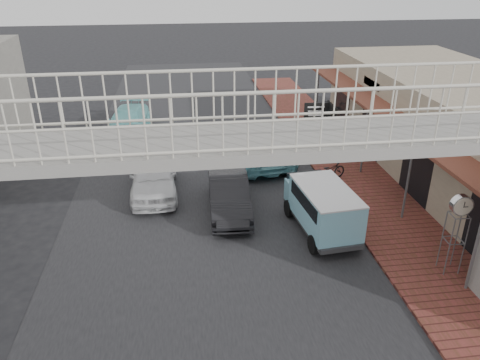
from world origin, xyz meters
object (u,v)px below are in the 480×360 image
object	(u,v)px
street_clock	(461,209)
motorcycle_near	(330,171)
angkot_far	(128,122)
arrow_sign	(332,112)
motorcycle_far	(319,111)
white_hatchback	(154,175)
dark_sedan	(229,195)
angkot_curb	(256,146)
angkot_van	(323,204)

from	to	relation	value
street_clock	motorcycle_near	bearing A→B (deg)	105.38
angkot_far	motorcycle_near	xyz separation A→B (m)	(8.73, -7.16, -0.18)
arrow_sign	motorcycle_far	bearing A→B (deg)	81.59
motorcycle_near	motorcycle_far	distance (m)	8.09
white_hatchback	dark_sedan	distance (m)	3.38
motorcycle_far	dark_sedan	bearing A→B (deg)	138.48
angkot_curb	motorcycle_far	distance (m)	6.93
white_hatchback	motorcycle_near	xyz separation A→B (m)	(7.15, 0.01, -0.24)
angkot_van	street_clock	world-z (taller)	street_clock
dark_sedan	motorcycle_far	distance (m)	11.67
angkot_far	motorcycle_far	distance (m)	10.62
dark_sedan	motorcycle_far	size ratio (longest dim) A/B	2.19
motorcycle_far	arrow_sign	bearing A→B (deg)	158.70
dark_sedan	angkot_curb	size ratio (longest dim) A/B	0.78
white_hatchback	angkot_van	world-z (taller)	angkot_van
angkot_van	motorcycle_far	size ratio (longest dim) A/B	1.97
angkot_far	angkot_van	size ratio (longest dim) A/B	1.30
street_clock	white_hatchback	bearing A→B (deg)	145.21
angkot_curb	arrow_sign	bearing A→B (deg)	161.05
angkot_far	white_hatchback	bearing A→B (deg)	-70.37
white_hatchback	angkot_far	distance (m)	7.33
white_hatchback	motorcycle_far	bearing A→B (deg)	40.16
angkot_van	angkot_curb	bearing A→B (deg)	94.76
motorcycle_near	motorcycle_far	size ratio (longest dim) A/B	0.83
arrow_sign	angkot_far	bearing A→B (deg)	154.83
arrow_sign	motorcycle_near	bearing A→B (deg)	-102.60
white_hatchback	arrow_sign	xyz separation A→B (m)	(7.74, 1.98, 1.63)
white_hatchback	angkot_curb	bearing A→B (deg)	29.41
motorcycle_near	street_clock	xyz separation A→B (m)	(1.54, -6.55, 1.64)
angkot_van	motorcycle_near	distance (m)	4.16
dark_sedan	motorcycle_near	xyz separation A→B (m)	(4.40, 1.97, -0.16)
white_hatchback	dark_sedan	size ratio (longest dim) A/B	1.08
white_hatchback	arrow_sign	size ratio (longest dim) A/B	1.55
dark_sedan	angkot_far	distance (m)	10.09
dark_sedan	street_clock	world-z (taller)	street_clock
white_hatchback	angkot_far	bearing A→B (deg)	101.46
angkot_curb	angkot_far	xyz separation A→B (m)	(-6.06, 4.53, -0.04)
angkot_curb	dark_sedan	bearing A→B (deg)	61.54
motorcycle_far	street_clock	bearing A→B (deg)	169.69
angkot_far	motorcycle_near	world-z (taller)	angkot_far
angkot_curb	street_clock	distance (m)	10.18
angkot_van	arrow_sign	size ratio (longest dim) A/B	1.29
white_hatchback	angkot_curb	world-z (taller)	white_hatchback
angkot_curb	angkot_far	size ratio (longest dim) A/B	1.11
dark_sedan	angkot_van	xyz separation A→B (m)	(2.91, -1.87, 0.42)
dark_sedan	motorcycle_far	bearing A→B (deg)	59.84
white_hatchback	dark_sedan	bearing A→B (deg)	-36.41
street_clock	angkot_curb	bearing A→B (deg)	116.79
white_hatchback	dark_sedan	world-z (taller)	white_hatchback
white_hatchback	arrow_sign	world-z (taller)	arrow_sign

